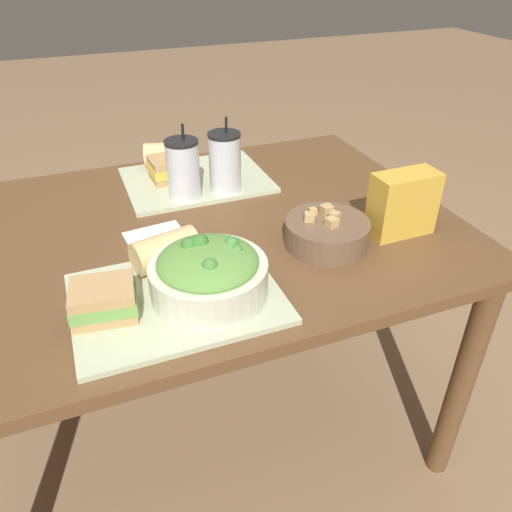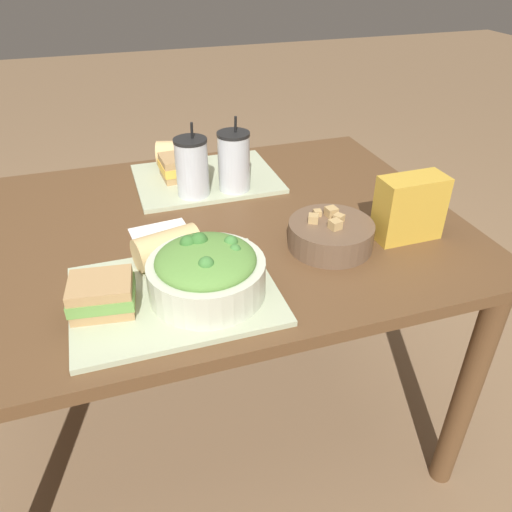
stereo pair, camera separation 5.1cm
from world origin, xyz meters
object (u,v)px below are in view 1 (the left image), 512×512
at_px(baguette_far, 167,155).
at_px(drink_cup_dark, 183,171).
at_px(sandwich_far, 171,168).
at_px(soup_bowl, 327,232).
at_px(baguette_near, 166,250).
at_px(salad_bowl, 208,273).
at_px(sandwich_near, 104,300).
at_px(chip_bag, 403,204).
at_px(drink_cup_red, 225,164).
at_px(napkin_folded, 155,236).

height_order(baguette_far, drink_cup_dark, drink_cup_dark).
relative_size(sandwich_far, baguette_far, 0.86).
relative_size(soup_bowl, baguette_near, 1.29).
bearing_deg(baguette_far, salad_bowl, -169.86).
bearing_deg(baguette_far, soup_bowl, -140.16).
bearing_deg(sandwich_near, chip_bag, 13.44).
bearing_deg(baguette_far, chip_bag, -126.61).
relative_size(drink_cup_dark, chip_bag, 1.29).
height_order(drink_cup_red, chip_bag, drink_cup_red).
bearing_deg(salad_bowl, napkin_folded, 100.39).
height_order(baguette_near, napkin_folded, baguette_near).
xyz_separation_m(baguette_far, napkin_folded, (-0.12, -0.37, -0.05)).
height_order(sandwich_near, drink_cup_dark, drink_cup_dark).
relative_size(baguette_far, drink_cup_red, 0.70).
relative_size(chip_bag, napkin_folded, 1.05).
distance_m(baguette_near, chip_bag, 0.55).
xyz_separation_m(sandwich_near, baguette_far, (0.26, 0.64, 0.00)).
height_order(salad_bowl, drink_cup_dark, drink_cup_dark).
height_order(salad_bowl, baguette_far, salad_bowl).
xyz_separation_m(sandwich_near, chip_bag, (0.70, 0.07, 0.03)).
xyz_separation_m(salad_bowl, soup_bowl, (0.31, 0.10, -0.03)).
height_order(soup_bowl, drink_cup_red, drink_cup_red).
xyz_separation_m(salad_bowl, baguette_far, (0.07, 0.65, -0.01)).
xyz_separation_m(sandwich_near, sandwich_far, (0.25, 0.55, 0.00)).
xyz_separation_m(salad_bowl, chip_bag, (0.50, 0.09, 0.01)).
distance_m(salad_bowl, soup_bowl, 0.33).
relative_size(baguette_near, baguette_far, 1.06).
xyz_separation_m(baguette_far, chip_bag, (0.43, -0.57, 0.03)).
xyz_separation_m(salad_bowl, drink_cup_red, (0.18, 0.44, 0.02)).
xyz_separation_m(baguette_near, baguette_far, (0.12, 0.52, 0.00)).
height_order(baguette_near, baguette_far, same).
bearing_deg(baguette_near, baguette_far, -27.10).
distance_m(baguette_near, sandwich_far, 0.44).
bearing_deg(napkin_folded, sandwich_far, 68.93).
distance_m(salad_bowl, drink_cup_red, 0.47).
relative_size(sandwich_near, drink_cup_red, 0.65).
xyz_separation_m(soup_bowl, drink_cup_red, (-0.13, 0.34, 0.05)).
height_order(drink_cup_dark, napkin_folded, drink_cup_dark).
bearing_deg(salad_bowl, chip_bag, 9.69).
distance_m(sandwich_near, baguette_near, 0.19).
xyz_separation_m(soup_bowl, baguette_near, (-0.36, 0.03, 0.02)).
xyz_separation_m(baguette_near, napkin_folded, (0.00, 0.15, -0.05)).
bearing_deg(drink_cup_red, sandwich_near, -131.54).
relative_size(salad_bowl, drink_cup_red, 1.13).
bearing_deg(sandwich_near, napkin_folded, 68.84).
bearing_deg(drink_cup_dark, napkin_folded, -126.38).
distance_m(salad_bowl, chip_bag, 0.51).
height_order(baguette_far, napkin_folded, baguette_far).
bearing_deg(drink_cup_dark, salad_bowl, -98.56).
bearing_deg(soup_bowl, chip_bag, -4.40).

